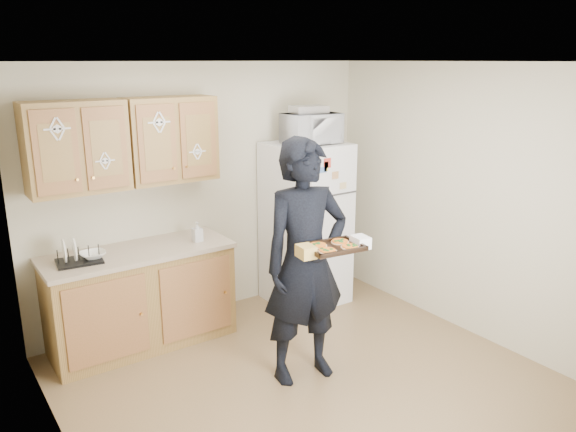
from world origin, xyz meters
The scene contains 23 objects.
floor centered at (0.00, 0.00, 0.00)m, with size 3.60×3.60×0.00m, color brown.
ceiling centered at (0.00, 0.00, 2.50)m, with size 3.60×3.60×0.00m, color silver.
wall_back centered at (0.00, 1.80, 1.25)m, with size 3.60×0.04×2.50m, color beige.
wall_front centered at (0.00, -1.80, 1.25)m, with size 3.60×0.04×2.50m, color beige.
wall_left centered at (-1.80, 0.00, 1.25)m, with size 0.04×3.60×2.50m, color beige.
wall_right centered at (1.80, 0.00, 1.25)m, with size 0.04×3.60×2.50m, color beige.
refrigerator centered at (0.95, 1.43, 0.85)m, with size 0.75×0.70×1.70m, color white.
base_cabinet centered at (-0.85, 1.48, 0.43)m, with size 1.60×0.60×0.86m, color brown.
countertop centered at (-0.85, 1.48, 0.88)m, with size 1.64×0.64×0.04m, color tan.
upper_cab_left centered at (-1.25, 1.61, 1.83)m, with size 0.80×0.33×0.75m, color brown.
upper_cab_right centered at (-0.43, 1.61, 1.83)m, with size 0.80×0.33×0.75m, color brown.
cereal_box centered at (1.47, 1.67, 0.16)m, with size 0.20×0.07×0.32m, color gold.
person centered at (0.05, 0.22, 0.98)m, with size 0.72×0.47×1.96m, color black.
baking_tray centered at (0.09, -0.08, 1.18)m, with size 0.41×0.30×0.04m, color black.
pizza_front_left centered at (-0.02, -0.14, 1.19)m, with size 0.14×0.14×0.02m, color orange.
pizza_front_right centered at (0.17, -0.16, 1.19)m, with size 0.14×0.14×0.02m, color orange.
pizza_back_left centered at (0.00, 0.00, 1.19)m, with size 0.14×0.14×0.02m, color orange.
pizza_back_right centered at (0.19, -0.03, 1.19)m, with size 0.14×0.14×0.02m, color orange.
microwave centered at (0.97, 1.38, 1.85)m, with size 0.54×0.37×0.30m, color white.
foil_pan centered at (0.96, 1.41, 2.04)m, with size 0.34×0.24×0.07m, color silver.
dish_rack centered at (-1.35, 1.46, 0.97)m, with size 0.36×0.27×0.14m, color black.
bowl centered at (-1.24, 1.46, 0.94)m, with size 0.21×0.21×0.05m, color white.
soap_bottle centered at (-0.30, 1.41, 0.99)m, with size 0.08×0.08×0.18m, color white.
Camera 1 is at (-2.42, -3.10, 2.52)m, focal length 35.00 mm.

